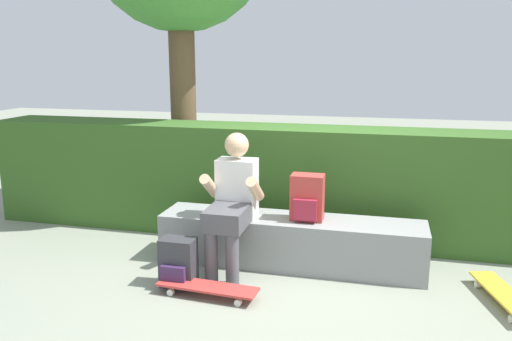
# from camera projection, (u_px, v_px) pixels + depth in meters

# --- Properties ---
(ground_plane) EXTENTS (24.00, 24.00, 0.00)m
(ground_plane) POSITION_uv_depth(u_px,v_px,m) (283.00, 280.00, 4.30)
(ground_plane) COLOR gray
(bench_main) EXTENTS (2.33, 0.48, 0.44)m
(bench_main) POSITION_uv_depth(u_px,v_px,m) (290.00, 242.00, 4.58)
(bench_main) COLOR gray
(bench_main) RESTS_ON ground
(person_skater) EXTENTS (0.49, 0.62, 1.19)m
(person_skater) POSITION_uv_depth(u_px,v_px,m) (232.00, 199.00, 4.39)
(person_skater) COLOR white
(person_skater) RESTS_ON ground
(skateboard_near_person) EXTENTS (0.81, 0.26, 0.09)m
(skateboard_near_person) POSITION_uv_depth(u_px,v_px,m) (207.00, 287.00, 4.00)
(skateboard_near_person) COLOR #BC3833
(skateboard_near_person) RESTS_ON ground
(skateboard_beside_bench) EXTENTS (0.40, 0.82, 0.09)m
(skateboard_beside_bench) POSITION_uv_depth(u_px,v_px,m) (504.00, 295.00, 3.88)
(skateboard_beside_bench) COLOR gold
(skateboard_beside_bench) RESTS_ON ground
(backpack_on_bench) EXTENTS (0.28, 0.23, 0.40)m
(backpack_on_bench) POSITION_uv_depth(u_px,v_px,m) (307.00, 198.00, 4.45)
(backpack_on_bench) COLOR #B23833
(backpack_on_bench) RESTS_ON bench_main
(backpack_on_ground) EXTENTS (0.28, 0.23, 0.40)m
(backpack_on_ground) POSITION_uv_depth(u_px,v_px,m) (178.00, 263.00, 4.16)
(backpack_on_ground) COLOR #333338
(backpack_on_ground) RESTS_ON ground
(hedge_row) EXTENTS (6.21, 0.59, 1.14)m
(hedge_row) POSITION_uv_depth(u_px,v_px,m) (277.00, 182.00, 5.29)
(hedge_row) COLOR #315720
(hedge_row) RESTS_ON ground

